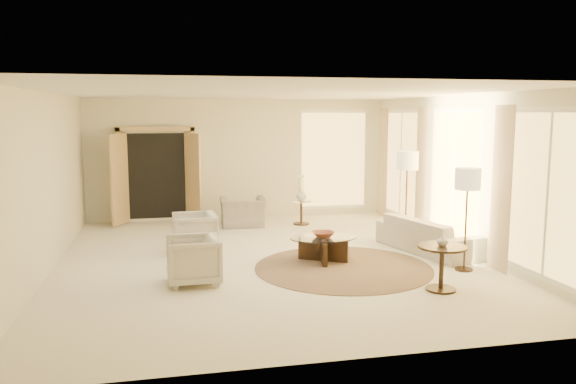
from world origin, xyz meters
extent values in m
cube|color=#F2E8CD|center=(0.00, 0.00, -0.01)|extent=(7.00, 8.00, 0.02)
cube|color=white|center=(0.00, 0.00, 2.80)|extent=(7.00, 8.00, 0.02)
cube|color=beige|center=(0.00, 4.00, 1.40)|extent=(7.00, 0.04, 2.80)
cube|color=beige|center=(0.00, -4.00, 1.40)|extent=(7.00, 0.04, 2.80)
cube|color=beige|center=(-3.50, 0.00, 1.40)|extent=(0.04, 8.00, 2.80)
cube|color=beige|center=(3.50, 0.00, 1.40)|extent=(0.04, 8.00, 2.80)
cube|color=tan|center=(-1.90, 3.89, 1.08)|extent=(1.80, 0.12, 2.16)
cube|color=tan|center=(-2.70, 3.62, 1.03)|extent=(0.35, 0.66, 2.00)
cube|color=tan|center=(-1.10, 3.62, 1.03)|extent=(0.35, 0.66, 2.00)
cylinder|color=#402D20|center=(1.07, -0.73, 0.01)|extent=(3.08, 3.08, 0.01)
imported|color=beige|center=(2.90, 0.00, 0.31)|extent=(1.32, 2.23, 0.61)
imported|color=beige|center=(-1.22, 0.84, 0.39)|extent=(0.74, 0.79, 0.78)
imported|color=beige|center=(-1.33, -1.07, 0.39)|extent=(0.72, 0.77, 0.77)
imported|color=gray|center=(-0.07, 2.96, 0.42)|extent=(0.99, 0.67, 0.84)
cube|color=black|center=(0.86, -0.27, 0.19)|extent=(0.77, 0.50, 0.38)
cube|color=black|center=(0.86, -0.27, 0.19)|extent=(0.24, 0.85, 0.38)
cylinder|color=white|center=(0.86, -0.27, 0.41)|extent=(1.50, 1.50, 0.02)
cylinder|color=black|center=(2.06, -2.12, 0.02)|extent=(0.42, 0.42, 0.03)
cylinder|color=black|center=(2.06, -2.12, 0.31)|extent=(0.06, 0.06, 0.60)
cylinder|color=black|center=(2.06, -2.12, 0.62)|extent=(0.68, 0.68, 0.03)
cylinder|color=#32231C|center=(1.24, 2.90, 0.01)|extent=(0.36, 0.36, 0.03)
cylinder|color=#32231C|center=(1.24, 2.90, 0.27)|extent=(0.05, 0.05, 0.52)
cylinder|color=white|center=(1.24, 2.90, 0.54)|extent=(0.47, 0.47, 0.03)
cylinder|color=#32231C|center=(2.90, 0.99, 0.02)|extent=(0.30, 0.30, 0.03)
cylinder|color=#32231C|center=(2.90, 0.99, 0.74)|extent=(0.03, 0.03, 1.48)
cylinder|color=beige|center=(2.90, 0.99, 1.56)|extent=(0.42, 0.42, 0.36)
cylinder|color=#32231C|center=(2.90, -1.26, 0.01)|extent=(0.28, 0.28, 0.03)
cylinder|color=#32231C|center=(2.90, -1.26, 0.69)|extent=(0.03, 0.03, 1.38)
cylinder|color=beige|center=(2.90, -1.26, 1.46)|extent=(0.39, 0.39, 0.34)
imported|color=brown|center=(0.86, -0.27, 0.46)|extent=(0.39, 0.39, 0.09)
imported|color=silver|center=(2.06, -2.12, 0.72)|extent=(0.18, 0.18, 0.16)
imported|color=silver|center=(1.24, 2.90, 0.67)|extent=(0.30, 0.30, 0.26)
camera|label=1|loc=(-1.65, -9.13, 2.47)|focal=35.00mm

